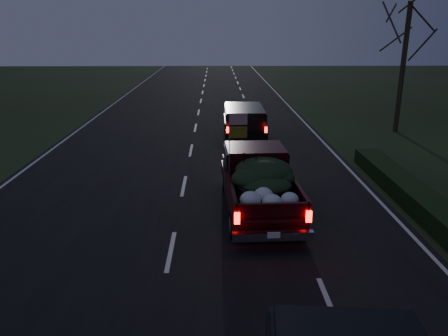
# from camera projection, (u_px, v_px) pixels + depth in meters

# --- Properties ---
(ground) EXTENTS (120.00, 120.00, 0.00)m
(ground) POSITION_uv_depth(u_px,v_px,m) (171.00, 252.00, 11.50)
(ground) COLOR black
(ground) RESTS_ON ground
(road_asphalt) EXTENTS (14.00, 120.00, 0.02)m
(road_asphalt) POSITION_uv_depth(u_px,v_px,m) (171.00, 251.00, 11.49)
(road_asphalt) COLOR black
(road_asphalt) RESTS_ON ground
(hedge_row) EXTENTS (1.00, 10.00, 0.60)m
(hedge_row) POSITION_uv_depth(u_px,v_px,m) (416.00, 197.00, 14.40)
(hedge_row) COLOR black
(hedge_row) RESTS_ON ground
(bare_tree_far) EXTENTS (3.60, 3.60, 7.00)m
(bare_tree_far) POSITION_uv_depth(u_px,v_px,m) (407.00, 36.00, 23.44)
(bare_tree_far) COLOR black
(bare_tree_far) RESTS_ON ground
(pickup_truck) EXTENTS (2.28, 5.46, 2.82)m
(pickup_truck) POSITION_uv_depth(u_px,v_px,m) (258.00, 179.00, 13.85)
(pickup_truck) COLOR black
(pickup_truck) RESTS_ON ground
(lead_suv) EXTENTS (2.06, 4.89, 1.40)m
(lead_suv) POSITION_uv_depth(u_px,v_px,m) (244.00, 119.00, 22.89)
(lead_suv) COLOR black
(lead_suv) RESTS_ON ground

